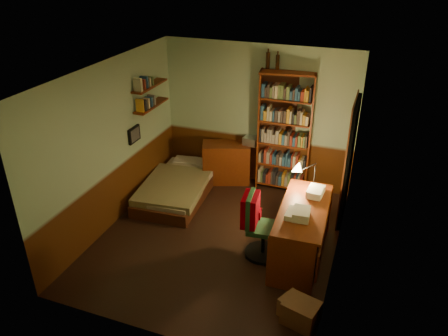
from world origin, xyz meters
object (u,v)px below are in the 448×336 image
(dresser, at_px, (226,163))
(office_chair, at_px, (264,226))
(desk_lamp, at_px, (315,168))
(cardboard_box_a, at_px, (301,313))
(bookshelf, at_px, (284,134))
(desk, at_px, (302,233))
(mini_stereo, at_px, (251,141))
(bed, at_px, (178,181))
(cardboard_box_b, at_px, (296,309))

(dresser, height_order, office_chair, office_chair)
(desk_lamp, relative_size, cardboard_box_a, 1.60)
(bookshelf, relative_size, desk, 1.42)
(mini_stereo, bearing_deg, bed, -131.34)
(bed, bearing_deg, office_chair, -34.33)
(bed, height_order, desk_lamp, desk_lamp)
(desk_lamp, relative_size, office_chair, 0.66)
(office_chair, height_order, cardboard_box_b, office_chair)
(bed, height_order, dresser, dresser)
(desk_lamp, xyz_separation_m, cardboard_box_a, (0.24, -1.87, -1.00))
(dresser, relative_size, mini_stereo, 3.26)
(bookshelf, bearing_deg, mini_stereo, 168.26)
(desk, distance_m, cardboard_box_b, 1.23)
(mini_stereo, height_order, desk, mini_stereo)
(desk, xyz_separation_m, office_chair, (-0.52, -0.16, 0.08))
(office_chair, bearing_deg, bookshelf, 90.25)
(desk_lamp, bearing_deg, cardboard_box_a, -96.19)
(mini_stereo, xyz_separation_m, desk, (1.35, -1.89, -0.44))
(bed, bearing_deg, desk_lamp, -11.75)
(desk_lamp, bearing_deg, cardboard_box_b, -98.20)
(bookshelf, distance_m, desk_lamp, 1.44)
(bookshelf, xyz_separation_m, cardboard_box_a, (1.00, -3.10, -0.94))
(bed, height_order, office_chair, office_chair)
(cardboard_box_a, relative_size, cardboard_box_b, 1.13)
(cardboard_box_a, bearing_deg, cardboard_box_b, 137.72)
(desk_lamp, height_order, cardboard_box_a, desk_lamp)
(dresser, distance_m, cardboard_box_b, 3.55)
(bed, height_order, mini_stereo, mini_stereo)
(office_chair, xyz_separation_m, cardboard_box_b, (0.71, -1.02, -0.37))
(dresser, distance_m, bookshelf, 1.27)
(bed, height_order, desk, desk)
(cardboard_box_a, bearing_deg, desk_lamp, 97.37)
(office_chair, bearing_deg, mini_stereo, 106.06)
(mini_stereo, height_order, cardboard_box_a, mini_stereo)
(dresser, relative_size, office_chair, 0.88)
(desk_lamp, xyz_separation_m, cardboard_box_b, (0.17, -1.80, -1.03))
(desk_lamp, height_order, office_chair, desk_lamp)
(bed, relative_size, desk_lamp, 2.88)
(cardboard_box_a, height_order, cardboard_box_b, cardboard_box_a)
(bed, xyz_separation_m, bookshelf, (1.68, 0.88, 0.82))
(mini_stereo, bearing_deg, dresser, -156.04)
(bed, xyz_separation_m, mini_stereo, (1.07, 0.92, 0.57))
(mini_stereo, xyz_separation_m, office_chair, (0.83, -2.05, -0.35))
(dresser, bearing_deg, cardboard_box_b, -76.36)
(mini_stereo, bearing_deg, cardboard_box_a, -54.89)
(desk_lamp, xyz_separation_m, office_chair, (-0.54, -0.78, -0.66))
(dresser, xyz_separation_m, bookshelf, (1.05, 0.09, 0.71))
(bed, xyz_separation_m, dresser, (0.63, 0.79, 0.11))
(bookshelf, distance_m, desk, 2.11)
(office_chair, distance_m, cardboard_box_a, 1.38)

